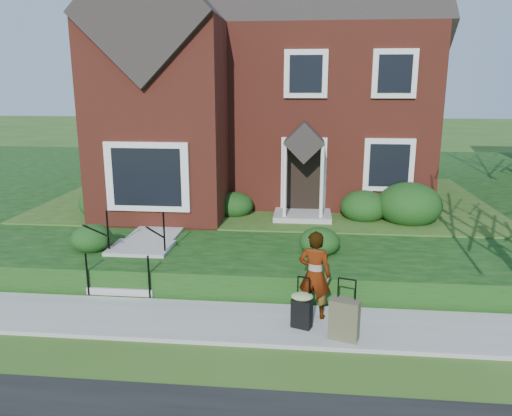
# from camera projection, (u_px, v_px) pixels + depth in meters

# --- Properties ---
(ground) EXTENTS (120.00, 120.00, 0.00)m
(ground) POSITION_uv_depth(u_px,v_px,m) (234.00, 324.00, 9.22)
(ground) COLOR #2D5119
(ground) RESTS_ON ground
(sidewalk) EXTENTS (60.00, 1.60, 0.08)m
(sidewalk) POSITION_uv_depth(u_px,v_px,m) (234.00, 322.00, 9.21)
(sidewalk) COLOR #9E9B93
(sidewalk) RESTS_ON ground
(terrace) EXTENTS (44.00, 20.00, 0.60)m
(terrace) POSITION_uv_depth(u_px,v_px,m) (376.00, 191.00, 19.28)
(terrace) COLOR #0F330E
(terrace) RESTS_ON ground
(walkway) EXTENTS (1.20, 6.00, 0.06)m
(walkway) POSITION_uv_depth(u_px,v_px,m) (171.00, 218.00, 14.14)
(walkway) COLOR #9E9B93
(walkway) RESTS_ON terrace
(main_house) EXTENTS (10.40, 10.20, 9.40)m
(main_house) POSITION_uv_depth(u_px,v_px,m) (266.00, 56.00, 17.25)
(main_house) COLOR maroon
(main_house) RESTS_ON terrace
(front_steps) EXTENTS (1.40, 2.02, 1.50)m
(front_steps) POSITION_uv_depth(u_px,v_px,m) (134.00, 261.00, 11.13)
(front_steps) COLOR #9E9B93
(front_steps) RESTS_ON ground
(foundation_shrubs) EXTENTS (10.16, 4.54, 1.24)m
(foundation_shrubs) POSITION_uv_depth(u_px,v_px,m) (283.00, 204.00, 13.72)
(foundation_shrubs) COLOR black
(foundation_shrubs) RESTS_ON terrace
(woman) EXTENTS (0.68, 0.52, 1.67)m
(woman) POSITION_uv_depth(u_px,v_px,m) (315.00, 275.00, 9.17)
(woman) COLOR #999999
(woman) RESTS_ON sidewalk
(suitcase_black) EXTENTS (0.48, 0.44, 0.95)m
(suitcase_black) POSITION_uv_depth(u_px,v_px,m) (302.00, 308.00, 8.86)
(suitcase_black) COLOR black
(suitcase_black) RESTS_ON sidewalk
(suitcase_olive) EXTENTS (0.55, 0.41, 1.07)m
(suitcase_olive) POSITION_uv_depth(u_px,v_px,m) (344.00, 319.00, 8.47)
(suitcase_olive) COLOR brown
(suitcase_olive) RESTS_ON sidewalk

